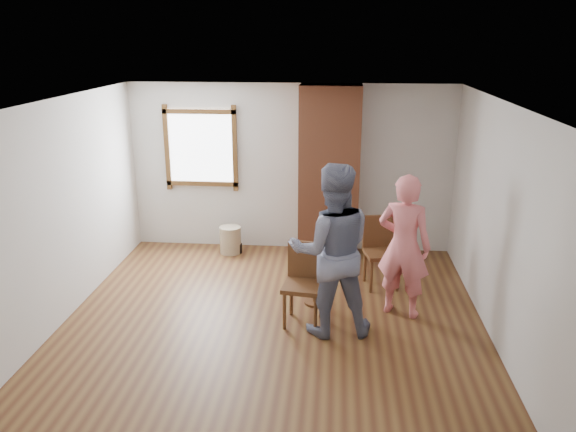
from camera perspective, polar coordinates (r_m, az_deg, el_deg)
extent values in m
plane|color=brown|center=(6.65, -1.72, -11.59)|extent=(5.50, 5.50, 0.00)
cube|color=silver|center=(8.75, 0.27, 4.87)|extent=(5.00, 0.04, 2.60)
cube|color=silver|center=(6.87, -23.03, -0.27)|extent=(0.04, 5.50, 2.60)
cube|color=silver|center=(6.34, 21.23, -1.49)|extent=(0.04, 5.50, 2.60)
cube|color=white|center=(5.83, -1.96, 11.26)|extent=(5.00, 5.50, 0.04)
cube|color=brown|center=(8.87, -8.86, 6.82)|extent=(1.14, 0.06, 1.34)
cube|color=white|center=(8.89, -8.83, 6.85)|extent=(1.00, 0.02, 1.20)
cube|color=#AE5F3D|center=(8.48, 4.19, 4.40)|extent=(0.90, 0.50, 2.60)
cylinder|color=tan|center=(8.85, -5.87, -2.42)|extent=(0.38, 0.38, 0.43)
cylinder|color=black|center=(8.88, -5.16, -3.27)|extent=(0.18, 0.18, 0.15)
cube|color=brown|center=(6.60, 1.55, -7.14)|extent=(0.51, 0.51, 0.05)
cylinder|color=brown|center=(6.58, -0.36, -9.55)|extent=(0.04, 0.04, 0.48)
cylinder|color=brown|center=(6.51, 2.81, -9.87)|extent=(0.04, 0.04, 0.48)
cylinder|color=brown|center=(6.89, 0.33, -8.19)|extent=(0.04, 0.04, 0.48)
cylinder|color=brown|center=(6.83, 3.35, -8.47)|extent=(0.04, 0.04, 0.48)
cube|color=brown|center=(6.68, 1.91, -4.54)|extent=(0.45, 0.10, 0.48)
cube|color=brown|center=(7.66, 9.52, -3.78)|extent=(0.52, 0.52, 0.05)
cylinder|color=brown|center=(7.54, 8.47, -6.03)|extent=(0.04, 0.04, 0.48)
cylinder|color=brown|center=(7.64, 11.10, -5.86)|extent=(0.04, 0.04, 0.48)
cylinder|color=brown|center=(7.86, 7.82, -4.98)|extent=(0.04, 0.04, 0.48)
cylinder|color=brown|center=(7.95, 10.34, -4.83)|extent=(0.04, 0.04, 0.48)
cube|color=brown|center=(7.76, 9.22, -1.60)|extent=(0.44, 0.13, 0.48)
cylinder|color=brown|center=(7.04, 2.83, -4.61)|extent=(0.40, 0.40, 0.04)
cylinder|color=brown|center=(7.16, 2.80, -6.75)|extent=(0.06, 0.06, 0.54)
cylinder|color=brown|center=(7.28, 2.77, -8.72)|extent=(0.28, 0.28, 0.03)
cylinder|color=white|center=(7.03, 2.84, -4.43)|extent=(0.18, 0.18, 0.01)
cube|color=white|center=(7.02, 2.92, -4.17)|extent=(0.08, 0.07, 0.06)
imported|color=#15163B|center=(6.26, 4.45, -3.52)|extent=(1.06, 0.88, 1.99)
imported|color=#F87C80|center=(6.82, 11.69, -3.02)|extent=(0.75, 0.63, 1.76)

